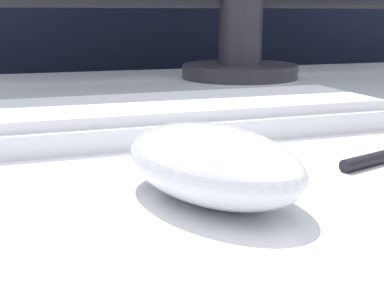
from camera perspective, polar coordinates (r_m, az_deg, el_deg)
name	(u,v)px	position (r m, az deg, el deg)	size (l,w,h in m)	color
partition_panel	(102,90)	(1.04, -9.54, 5.67)	(5.00, 0.03, 1.32)	black
computer_mouse_near	(212,163)	(0.27, 2.13, -2.03)	(0.10, 0.13, 0.04)	white
keyboard	(156,117)	(0.43, -3.91, 2.87)	(0.38, 0.13, 0.02)	white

